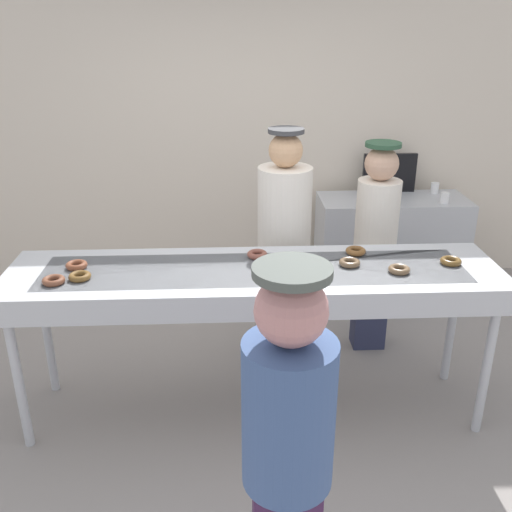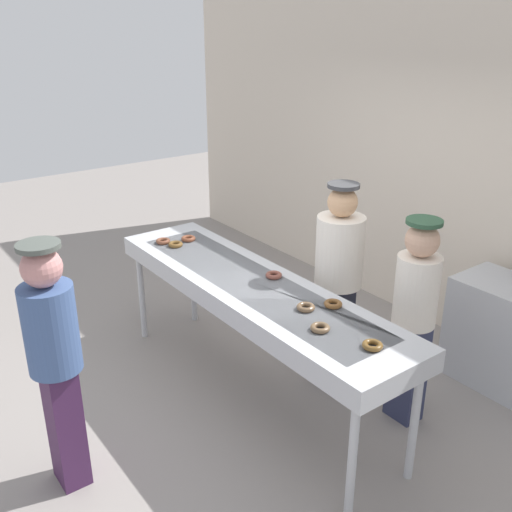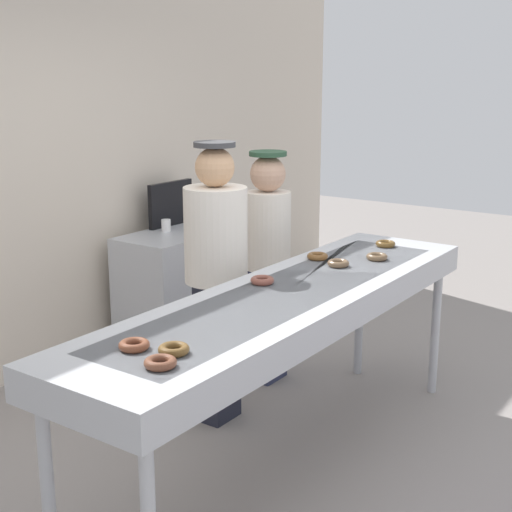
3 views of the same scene
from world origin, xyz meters
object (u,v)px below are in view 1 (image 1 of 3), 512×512
Objects in this scene: chocolate_donut_6 at (356,251)px; paper_cup_1 at (435,188)px; chocolate_donut_4 at (399,269)px; worker_assistant at (375,238)px; fryer_conveyor at (254,282)px; prep_counter at (390,244)px; chocolate_donut_0 at (350,263)px; chocolate_donut_2 at (451,261)px; chocolate_donut_1 at (80,276)px; chocolate_donut_3 at (54,280)px; paper_cup_2 at (445,198)px; customer_waiting at (287,457)px; worker_baker at (284,231)px; paper_cup_0 at (369,191)px; menu_display at (389,173)px; chocolate_donut_5 at (77,265)px; chocolate_donut_7 at (257,254)px.

paper_cup_1 is (1.09, 1.70, -0.09)m from chocolate_donut_6.
chocolate_donut_4 is 0.08× the size of worker_assistant.
fryer_conveyor is 2.21× the size of prep_counter.
chocolate_donut_0 and chocolate_donut_2 have the same top height.
chocolate_donut_6 is 0.62m from worker_assistant.
chocolate_donut_2 is at bearing 3.02° from chocolate_donut_1.
chocolate_donut_0 is 0.10× the size of prep_counter.
chocolate_donut_6 is at bearing 160.57° from chocolate_donut_2.
chocolate_donut_0 is 1.00× the size of chocolate_donut_4.
chocolate_donut_3 is 1.31× the size of paper_cup_2.
chocolate_donut_1 is (-1.56, -0.12, 0.00)m from chocolate_donut_0.
worker_assistant is 1.17m from prep_counter.
chocolate_donut_1 is 2.09m from worker_assistant.
customer_waiting reaches higher than chocolate_donut_1.
worker_baker is (-0.33, 0.63, -0.02)m from chocolate_donut_0.
chocolate_donut_0 reaches higher than paper_cup_2.
worker_assistant is (1.90, 0.85, -0.13)m from chocolate_donut_1.
chocolate_donut_0 is 1.97m from prep_counter.
paper_cup_0 is 0.28m from menu_display.
prep_counter is at bearing 75.14° from chocolate_donut_4.
chocolate_donut_6 is at bearing 18.15° from fryer_conveyor.
paper_cup_0 is (-0.21, 0.09, 0.49)m from prep_counter.
chocolate_donut_0 is 1.31× the size of paper_cup_2.
chocolate_donut_5 is (0.08, 0.21, 0.00)m from chocolate_donut_3.
paper_cup_2 is at bearing -93.77° from paper_cup_1.
menu_display reaches higher than chocolate_donut_0.
chocolate_donut_5 reaches higher than prep_counter.
chocolate_donut_4 is at bearing 82.53° from worker_assistant.
prep_counter is (0.49, 1.84, -0.57)m from chocolate_donut_4.
chocolate_donut_1 and chocolate_donut_7 have the same top height.
chocolate_donut_6 is 1.78m from prep_counter.
worker_baker is (1.29, 0.59, -0.02)m from chocolate_donut_5.
chocolate_donut_7 reaches higher than paper_cup_0.
chocolate_donut_2 is 1.17m from chocolate_donut_7.
paper_cup_2 is at bearing -44.32° from menu_display.
chocolate_donut_1 is 1.00× the size of chocolate_donut_2.
chocolate_donut_7 is 1.69m from customer_waiting.
chocolate_donut_4 and chocolate_donut_5 have the same top height.
chocolate_donut_1 is 0.08× the size of customer_waiting.
chocolate_donut_6 is at bearing 136.32° from worker_baker.
worker_baker is 1.64m from prep_counter.
worker_assistant is at bearing 110.21° from chocolate_donut_2.
worker_baker is 1.07× the size of worker_assistant.
worker_assistant is 0.95× the size of customer_waiting.
worker_assistant is at bearing -100.59° from paper_cup_0.
chocolate_donut_3 is (-1.12, -0.14, 0.10)m from fryer_conveyor.
worker_baker is at bearing 145.89° from chocolate_donut_2.
chocolate_donut_4 is at bearing -23.10° from chocolate_donut_0.
prep_counter is at bearing 50.38° from chocolate_donut_7.
paper_cup_2 is at bearing 39.76° from chocolate_donut_7.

